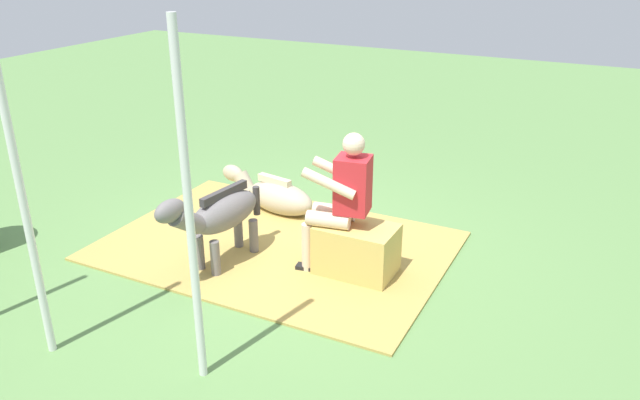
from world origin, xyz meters
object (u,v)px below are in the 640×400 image
hay_bale (356,250)px  tent_pole_mid (22,198)px  pony_standing (219,215)px  pony_lying (274,195)px  tent_pole_left (189,215)px  person_seated (340,197)px

hay_bale → tent_pole_mid: size_ratio=0.28×
pony_standing → tent_pole_mid: 1.89m
pony_lying → tent_pole_mid: (0.18, 3.06, 1.08)m
hay_bale → tent_pole_mid: 2.87m
hay_bale → pony_standing: size_ratio=0.54×
tent_pole_mid → pony_standing: bearing=-103.1°
pony_standing → tent_pole_left: bearing=120.2°
person_seated → tent_pole_mid: (1.46, 2.12, 0.51)m
person_seated → tent_pole_left: (0.24, 1.83, 0.51)m
tent_pole_mid → pony_lying: bearing=-93.3°
person_seated → pony_standing: (1.06, 0.42, -0.23)m
pony_lying → person_seated: bearing=143.6°
hay_bale → pony_standing: pony_standing is taller
person_seated → tent_pole_left: tent_pole_left is taller
person_seated → tent_pole_mid: tent_pole_mid is taller
pony_lying → tent_pole_left: size_ratio=0.53×
person_seated → tent_pole_left: bearing=82.6°
tent_pole_left → tent_pole_mid: same height
pony_standing → tent_pole_mid: bearing=76.9°
person_seated → tent_pole_left: size_ratio=0.54×
pony_standing → tent_pole_left: tent_pole_left is taller
hay_bale → pony_standing: bearing=19.6°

